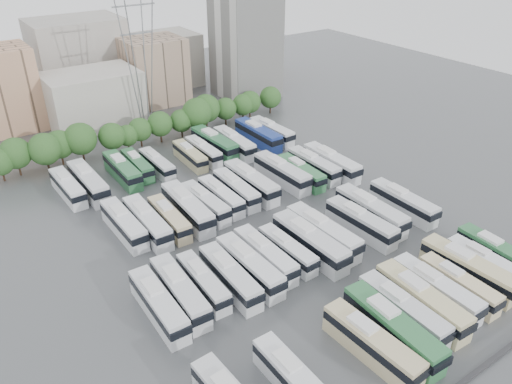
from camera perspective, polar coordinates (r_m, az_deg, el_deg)
ground at (r=75.57m, az=1.88°, el=-5.08°), size 220.00×220.00×0.00m
parapet at (r=59.11m, az=22.45°, el=-19.56°), size 56.00×0.50×0.50m
tree_line at (r=106.03m, az=-12.31°, el=7.44°), size 65.44×7.99×8.18m
city_buildings at (r=130.04m, az=-20.52°, el=12.02°), size 102.00×35.00×20.00m
apartment_tower at (r=132.70m, az=-1.18°, el=16.44°), size 14.00×14.00×26.00m
electricity_pylon at (r=109.97m, az=-13.33°, el=15.99°), size 9.00×6.91×33.83m
bus_r0_s2 at (r=53.45m, az=4.52°, el=-20.74°), size 2.57×11.74×3.68m
bus_r0_s5 at (r=57.80m, az=13.11°, el=-16.53°), size 3.34×12.74×3.96m
bus_r0_s6 at (r=59.81m, az=15.32°, el=-14.77°), size 3.60×13.74×4.27m
bus_r0_s7 at (r=62.59m, az=16.40°, el=-12.83°), size 2.91×12.48×3.90m
bus_r0_s8 at (r=64.39m, az=18.38°, el=-11.68°), size 3.53×13.30×4.13m
bus_r0_s9 at (r=66.82m, az=19.87°, el=-10.40°), size 2.79×12.41×3.89m
bus_r0_s10 at (r=68.90m, az=22.15°, el=-9.75°), size 2.63×11.22×3.51m
bus_r0_s11 at (r=71.55m, az=23.07°, el=-8.05°), size 3.51×13.32×4.14m
bus_r0_s12 at (r=74.07m, az=24.72°, el=-7.40°), size 2.43×11.05×3.47m
bus_r0_s13 at (r=76.50m, az=25.85°, el=-6.32°), size 3.18×12.04×3.74m
bus_r1_s0 at (r=62.00m, az=-11.08°, el=-12.50°), size 2.96×12.46×3.89m
bus_r1_s1 at (r=63.29m, az=-8.70°, el=-11.16°), size 3.36×12.83×3.99m
bus_r1_s2 at (r=64.71m, az=-6.08°, el=-10.18°), size 2.80×11.14×3.47m
bus_r1_s3 at (r=65.00m, az=-2.99°, el=-9.60°), size 3.09×12.41×3.87m
bus_r1_s4 at (r=66.53m, az=-0.75°, el=-8.43°), size 2.91×12.73×3.99m
bus_r1_s5 at (r=68.57m, az=1.05°, el=-7.22°), size 2.68×12.14×3.81m
bus_r1_s6 at (r=70.03m, az=3.61°, el=-6.60°), size 2.60×10.88×3.40m
bus_r1_s7 at (r=71.07m, az=6.18°, el=-5.69°), size 3.24×13.76×4.30m
bus_r1_s8 at (r=73.38m, az=7.65°, el=-4.57°), size 3.38×13.58×4.23m
bus_r1_s10 at (r=76.79m, az=11.90°, el=-3.43°), size 3.29×12.72×3.96m
bus_r1_s11 at (r=79.77m, az=12.98°, el=-2.11°), size 3.01×13.45×4.21m
bus_r1_s13 at (r=83.68m, az=16.48°, el=-1.13°), size 2.84×12.57×3.94m
bus_r2_s1 at (r=77.45m, az=-14.87°, el=-3.54°), size 2.88×12.47×3.90m
bus_r2_s2 at (r=76.95m, az=-12.32°, el=-3.36°), size 2.99×12.97×4.06m
bus_r2_s3 at (r=77.64m, az=-9.88°, el=-2.98°), size 2.85×11.46×3.57m
bus_r2_s4 at (r=79.19m, az=-7.83°, el=-1.80°), size 3.44×13.76×4.29m
bus_r2_s5 at (r=80.76m, az=-5.84°, el=-1.23°), size 3.00×11.89×3.70m
bus_r2_s6 at (r=82.52m, az=-4.02°, el=-0.48°), size 2.50×11.38×3.57m
bus_r2_s7 at (r=84.30m, az=-2.28°, el=0.33°), size 2.97×11.95×3.73m
bus_r2_s8 at (r=86.00m, az=-0.57°, el=1.15°), size 2.94×13.40×4.20m
bus_r2_s10 at (r=89.35m, az=2.97°, el=2.26°), size 3.24×13.43×4.19m
bus_r2_s11 at (r=90.24m, az=5.17°, el=2.27°), size 2.97×11.73×3.65m
bus_r2_s12 at (r=92.74m, az=6.61°, el=3.06°), size 2.77×12.45×3.90m
bus_r2_s13 at (r=93.78m, az=8.61°, el=3.34°), size 3.19×13.54×4.23m
bus_r3_s0 at (r=90.66m, az=-20.71°, el=0.51°), size 3.01×12.01×3.74m
bus_r3_s1 at (r=90.73m, az=-18.62°, el=1.10°), size 3.17×13.58×4.24m
bus_r3_s3 at (r=93.54m, az=-15.04°, el=2.46°), size 2.78×12.65×3.97m
bus_r3_s4 at (r=95.28m, az=-13.41°, el=3.03°), size 2.71×11.14×3.48m
bus_r3_s5 at (r=94.89m, az=-11.24°, el=3.16°), size 2.55×11.09×3.47m
bus_r3_s7 at (r=97.29m, az=-7.55°, el=4.16°), size 2.79×11.08×3.45m
bus_r3_s8 at (r=98.89m, az=-6.04°, el=4.70°), size 2.46×11.08×3.47m
bus_r3_s9 at (r=101.22m, az=-4.78°, el=5.59°), size 3.57×13.59×4.23m
bus_r3_s10 at (r=101.30m, az=-2.51°, el=5.63°), size 3.21×12.92×4.03m
bus_r3_s12 at (r=104.92m, az=0.24°, el=6.59°), size 3.06×13.51×4.23m
bus_r3_s13 at (r=106.94m, az=1.79°, el=6.94°), size 3.23×12.60×3.92m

